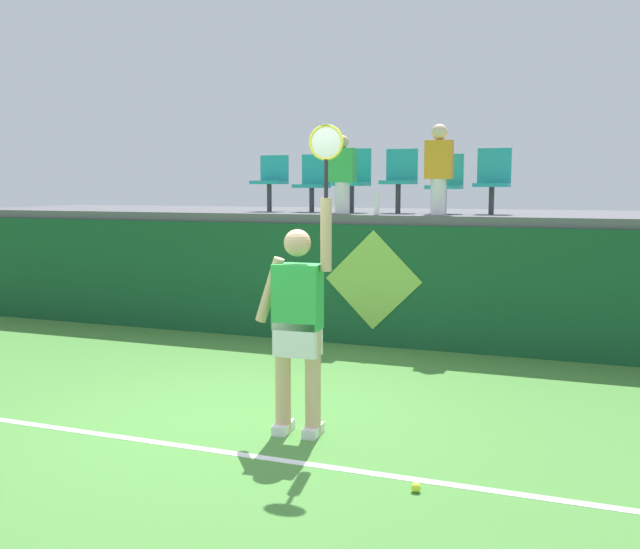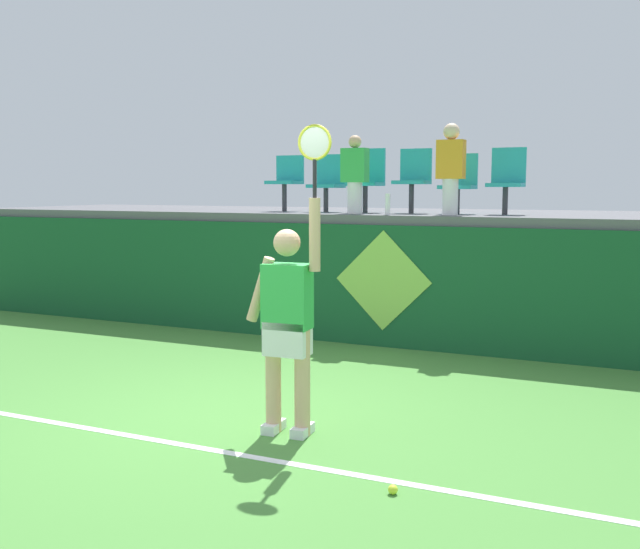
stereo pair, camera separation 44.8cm
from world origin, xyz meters
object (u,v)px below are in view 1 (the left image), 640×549
tennis_player (298,320)px  stadium_chair_4 (445,181)px  tennis_ball (416,487)px  stadium_chair_1 (314,180)px  stadium_chair_2 (354,178)px  stadium_chair_0 (271,179)px  spectator_0 (342,174)px  water_bottle (377,204)px  stadium_chair_3 (400,177)px  spectator_1 (439,167)px  stadium_chair_5 (493,178)px

tennis_player → stadium_chair_4: 4.56m
tennis_ball → stadium_chair_1: 6.24m
tennis_player → stadium_chair_2: bearing=102.5°
stadium_chair_0 → spectator_0: (1.26, -0.47, 0.06)m
stadium_chair_1 → stadium_chair_2: bearing=0.4°
tennis_ball → water_bottle: water_bottle is taller
stadium_chair_2 → tennis_player: bearing=-77.5°
stadium_chair_2 → spectator_0: 0.48m
spectator_0 → tennis_player: bearing=-76.0°
stadium_chair_2 → spectator_0: size_ratio=0.86×
stadium_chair_0 → spectator_0: spectator_0 is taller
tennis_ball → water_bottle: 5.03m
tennis_ball → stadium_chair_3: 5.81m
spectator_0 → spectator_1: spectator_1 is taller
stadium_chair_0 → spectator_1: (2.56, -0.44, 0.13)m
stadium_chair_1 → stadium_chair_2: (0.60, 0.00, 0.04)m
stadium_chair_5 → spectator_0: 1.98m
tennis_ball → stadium_chair_0: 6.56m
stadium_chair_2 → stadium_chair_3: size_ratio=1.02×
stadium_chair_0 → stadium_chair_4: 2.56m
spectator_0 → spectator_1: (1.29, 0.02, 0.07)m
stadium_chair_5 → spectator_0: (-1.92, -0.48, 0.06)m
stadium_chair_2 → spectator_1: bearing=-19.4°
water_bottle → spectator_1: spectator_1 is taller
stadium_chair_2 → tennis_ball: bearing=-67.5°
stadium_chair_5 → spectator_0: spectator_0 is taller
spectator_0 → stadium_chair_2: bearing=90.0°
tennis_player → spectator_1: spectator_1 is taller
tennis_ball → water_bottle: size_ratio=0.24×
stadium_chair_5 → stadium_chair_4: bearing=-179.7°
tennis_player → stadium_chair_5: bearing=78.0°
tennis_ball → water_bottle: (-1.59, 4.43, 1.77)m
spectator_0 → stadium_chair_4: bearing=20.1°
water_bottle → stadium_chair_0: size_ratio=0.33×
stadium_chair_4 → stadium_chair_2: bearing=179.8°
stadium_chair_3 → spectator_0: 0.82m
water_bottle → spectator_1: (0.73, 0.31, 0.47)m
stadium_chair_4 → spectator_1: bearing=-90.0°
water_bottle → stadium_chair_1: stadium_chair_1 is taller
stadium_chair_5 → stadium_chair_3: bearing=-179.8°
water_bottle → stadium_chair_3: 0.85m
stadium_chair_3 → stadium_chair_5: bearing=0.2°
tennis_player → tennis_ball: (1.18, -0.79, -0.93)m
stadium_chair_1 → water_bottle: bearing=-33.3°
stadium_chair_1 → stadium_chair_3: (1.26, -0.00, 0.05)m
stadium_chair_1 → tennis_player: bearing=-70.3°
spectator_1 → stadium_chair_0: bearing=170.1°
tennis_player → spectator_0: spectator_0 is taller
stadium_chair_0 → stadium_chair_3: size_ratio=0.93×
stadium_chair_1 → spectator_0: (0.60, -0.48, 0.09)m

